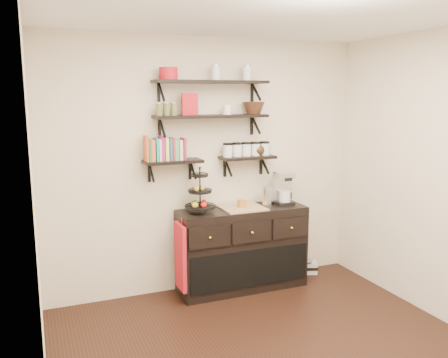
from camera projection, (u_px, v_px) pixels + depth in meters
ceiling at (293, 8)px, 3.27m from camera, size 3.50×3.50×0.02m
back_wall at (207, 166)px, 5.11m from camera, size 3.50×0.02×2.70m
left_wall at (36, 222)px, 2.86m from camera, size 0.02×3.50×2.70m
shelf_top at (211, 82)px, 4.83m from camera, size 1.20×0.27×0.23m
shelf_mid at (211, 117)px, 4.89m from camera, size 1.20×0.27×0.23m
shelf_low_left at (173, 162)px, 4.83m from camera, size 0.60×0.25×0.23m
shelf_low_right at (247, 158)px, 5.14m from camera, size 0.60×0.25×0.23m
cookbooks at (167, 149)px, 4.78m from camera, size 0.43×0.15×0.26m
glass_canisters at (246, 150)px, 5.12m from camera, size 0.54×0.10×0.13m
sideboard at (242, 248)px, 5.17m from camera, size 1.40×0.50×0.92m
fruit_stand at (200, 198)px, 4.88m from camera, size 0.31×0.31×0.46m
candle at (242, 203)px, 5.08m from camera, size 0.08×0.08×0.08m
coffee_maker at (283, 189)px, 5.27m from camera, size 0.20×0.20×0.36m
thermal_carafe at (268, 197)px, 5.16m from camera, size 0.11×0.11×0.22m
apron at (180, 257)px, 4.80m from camera, size 0.04×0.29×0.68m
radio at (305, 267)px, 5.65m from camera, size 0.30×0.23×0.16m
recipe_box at (190, 104)px, 4.78m from camera, size 0.17×0.08×0.22m
walnut_bowl at (254, 108)px, 5.05m from camera, size 0.24×0.24×0.13m
ramekins at (227, 110)px, 4.94m from camera, size 0.09×0.09×0.10m
teapot at (258, 149)px, 5.17m from camera, size 0.19×0.14×0.14m
red_pot at (168, 74)px, 4.65m from camera, size 0.18×0.18×0.12m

